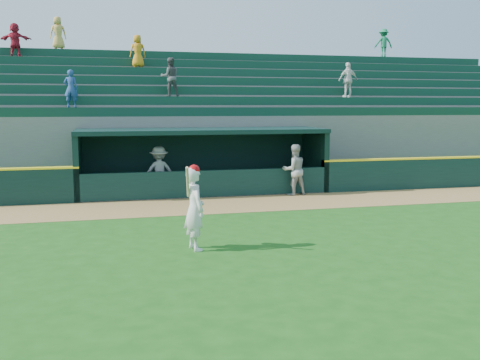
{
  "coord_description": "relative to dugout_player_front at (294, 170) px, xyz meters",
  "views": [
    {
      "loc": [
        -3.46,
        -12.53,
        3.31
      ],
      "look_at": [
        0.0,
        1.6,
        1.3
      ],
      "focal_mm": 40.0,
      "sensor_mm": 36.0,
      "label": 1
    }
  ],
  "objects": [
    {
      "name": "dugout",
      "position": [
        -3.22,
        1.76,
        0.4
      ],
      "size": [
        9.4,
        2.8,
        2.46
      ],
      "color": "slate",
      "rests_on": "ground"
    },
    {
      "name": "dugout_player_front",
      "position": [
        0.0,
        0.0,
        0.0
      ],
      "size": [
        0.98,
        0.8,
        1.91
      ],
      "primitive_type": "imported",
      "rotation": [
        0.0,
        0.0,
        3.23
      ],
      "color": "#A1A19C",
      "rests_on": "ground"
    },
    {
      "name": "batter_at_plate",
      "position": [
        -4.82,
        -6.75,
        0.04
      ],
      "size": [
        0.61,
        0.88,
        2.01
      ],
      "color": "silver",
      "rests_on": "ground"
    },
    {
      "name": "dugout_player_inside",
      "position": [
        -4.93,
        1.01,
        -0.03
      ],
      "size": [
        1.24,
        0.77,
        1.85
      ],
      "primitive_type": "imported",
      "rotation": [
        0.0,
        0.0,
        3.21
      ],
      "color": "#979792",
      "rests_on": "ground"
    },
    {
      "name": "warning_track",
      "position": [
        -3.22,
        -1.35,
        -0.95
      ],
      "size": [
        40.0,
        3.0,
        0.01
      ],
      "primitive_type": "cube",
      "color": "olive",
      "rests_on": "ground"
    },
    {
      "name": "ground",
      "position": [
        -3.22,
        -6.25,
        -0.95
      ],
      "size": [
        120.0,
        120.0,
        0.0
      ],
      "primitive_type": "plane",
      "color": "#1A4E13",
      "rests_on": "ground"
    },
    {
      "name": "stands",
      "position": [
        -3.22,
        6.33,
        1.44
      ],
      "size": [
        34.5,
        6.25,
        7.48
      ],
      "color": "slate",
      "rests_on": "ground"
    }
  ]
}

